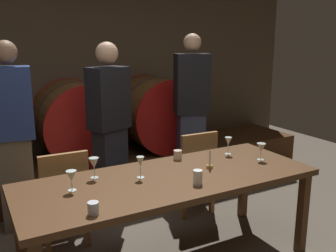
{
  "coord_description": "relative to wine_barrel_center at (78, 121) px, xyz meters",
  "views": [
    {
      "loc": [
        -1.11,
        -2.1,
        1.79
      ],
      "look_at": [
        0.33,
        0.52,
        1.08
      ],
      "focal_mm": 40.01,
      "sensor_mm": 36.0,
      "label": 1
    }
  ],
  "objects": [
    {
      "name": "wine_glass_left",
      "position": [
        -0.32,
        -1.62,
        0.02
      ],
      "size": [
        0.08,
        0.08,
        0.16
      ],
      "color": "silver",
      "rests_on": "dining_table"
    },
    {
      "name": "barrel_shelf",
      "position": [
        -0.02,
        0.0,
        -0.65
      ],
      "size": [
        6.22,
        0.9,
        0.38
      ],
      "primitive_type": "cube",
      "color": "#4C2D16",
      "rests_on": "ground"
    },
    {
      "name": "wine_glass_center",
      "position": [
        -0.02,
        -1.78,
        0.03
      ],
      "size": [
        0.06,
        0.06,
        0.17
      ],
      "color": "silver",
      "rests_on": "dining_table"
    },
    {
      "name": "cup_center",
      "position": [
        0.3,
        -2.1,
        -0.04
      ],
      "size": [
        0.07,
        0.07,
        0.11
      ],
      "primitive_type": "cylinder",
      "color": "white",
      "rests_on": "dining_table"
    },
    {
      "name": "chair_right",
      "position": [
        0.86,
        -1.18,
        -0.35
      ],
      "size": [
        0.41,
        0.41,
        0.88
      ],
      "rotation": [
        0.0,
        0.0,
        3.11
      ],
      "color": "olive",
      "rests_on": "ground"
    },
    {
      "name": "back_wall",
      "position": [
        -0.02,
        0.55,
        0.63
      ],
      "size": [
        6.91,
        0.24,
        2.94
      ],
      "primitive_type": "cube",
      "color": "brown",
      "rests_on": "ground"
    },
    {
      "name": "wine_barrel_center",
      "position": [
        0.0,
        0.0,
        0.0
      ],
      "size": [
        0.93,
        0.81,
        0.93
      ],
      "color": "brown",
      "rests_on": "barrel_shelf"
    },
    {
      "name": "wine_glass_right",
      "position": [
        0.94,
        -1.63,
        0.03
      ],
      "size": [
        0.07,
        0.07,
        0.16
      ],
      "color": "silver",
      "rests_on": "dining_table"
    },
    {
      "name": "dining_table",
      "position": [
        0.19,
        -1.87,
        -0.16
      ],
      "size": [
        2.3,
        0.88,
        0.75
      ],
      "color": "#4C2D16",
      "rests_on": "ground"
    },
    {
      "name": "cup_left",
      "position": [
        -0.52,
        -2.2,
        -0.05
      ],
      "size": [
        0.07,
        0.07,
        0.08
      ],
      "primitive_type": "cylinder",
      "color": "silver",
      "rests_on": "dining_table"
    },
    {
      "name": "wine_glass_far_right",
      "position": [
        1.08,
        -1.9,
        0.02
      ],
      "size": [
        0.08,
        0.08,
        0.15
      ],
      "color": "silver",
      "rests_on": "dining_table"
    },
    {
      "name": "cup_right",
      "position": [
        0.46,
        -1.53,
        -0.05
      ],
      "size": [
        0.07,
        0.07,
        0.08
      ],
      "primitive_type": "cylinder",
      "color": "beige",
      "rests_on": "dining_table"
    },
    {
      "name": "guest_left",
      "position": [
        -0.77,
        -0.66,
        0.07
      ],
      "size": [
        0.41,
        0.29,
        1.78
      ],
      "rotation": [
        0.0,
        0.0,
        3.02
      ],
      "color": "brown",
      "rests_on": "ground"
    },
    {
      "name": "chair_left",
      "position": [
        -0.48,
        -1.19,
        -0.35
      ],
      "size": [
        0.41,
        0.41,
        0.88
      ],
      "rotation": [
        0.0,
        0.0,
        3.11
      ],
      "color": "olive",
      "rests_on": "ground"
    },
    {
      "name": "wine_glass_far_left",
      "position": [
        -0.54,
        -1.78,
        0.01
      ],
      "size": [
        0.07,
        0.07,
        0.15
      ],
      "color": "silver",
      "rests_on": "dining_table"
    },
    {
      "name": "candle_center",
      "position": [
        0.57,
        -1.86,
        -0.05
      ],
      "size": [
        0.05,
        0.05,
        0.17
      ],
      "color": "olive",
      "rests_on": "dining_table"
    },
    {
      "name": "wine_barrel_right",
      "position": [
        1.03,
        0.0,
        0.0
      ],
      "size": [
        0.93,
        0.81,
        0.93
      ],
      "color": "brown",
      "rests_on": "barrel_shelf"
    },
    {
      "name": "guest_right",
      "position": [
        1.16,
        -0.64,
        0.11
      ],
      "size": [
        0.44,
        0.35,
        1.84
      ],
      "rotation": [
        0.0,
        0.0,
        2.83
      ],
      "color": "#33384C",
      "rests_on": "ground"
    },
    {
      "name": "guest_center",
      "position": [
        0.1,
        -0.81,
        0.06
      ],
      "size": [
        0.44,
        0.36,
        1.76
      ],
      "rotation": [
        0.0,
        0.0,
        3.5
      ],
      "color": "black",
      "rests_on": "ground"
    }
  ]
}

